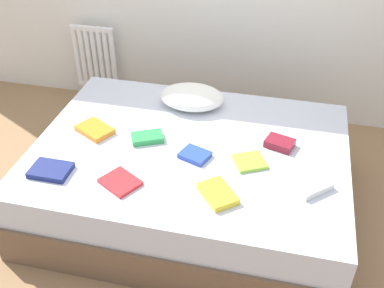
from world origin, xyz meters
The scene contains 13 objects.
ground_plane centered at (0.00, 0.00, 0.00)m, with size 8.00×8.00×0.00m, color #93704C.
bed centered at (0.00, 0.00, 0.25)m, with size 2.00×1.50×0.50m.
radiator centered at (-1.17, 1.20, 0.43)m, with size 0.39×0.04×0.58m.
pillow centered at (-0.10, 0.49, 0.57)m, with size 0.46×0.34×0.14m, color white.
textbook_orange centered at (-0.65, 0.01, 0.52)m, with size 0.23×0.16×0.04m, color orange.
textbook_lime centered at (0.39, -0.09, 0.51)m, with size 0.18×0.17×0.02m, color #8CC638.
textbook_blue centered at (0.05, -0.10, 0.52)m, with size 0.17×0.14×0.03m, color #2847B7.
textbook_navy centered at (-0.73, -0.44, 0.52)m, with size 0.23×0.17×0.03m, color navy.
textbook_yellow centered at (0.25, -0.42, 0.52)m, with size 0.22×0.15×0.04m, color yellow.
textbook_red centered at (-0.30, -0.44, 0.51)m, with size 0.21×0.17×0.02m, color red.
textbook_green centered at (-0.28, 0.00, 0.52)m, with size 0.20×0.12×0.04m, color green.
textbook_maroon centered at (0.55, 0.13, 0.52)m, with size 0.17×0.12×0.05m, color maroon.
textbook_white centered at (0.75, -0.23, 0.52)m, with size 0.21×0.16×0.04m, color white.
Camera 1 is at (0.54, -2.25, 2.21)m, focal length 42.58 mm.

